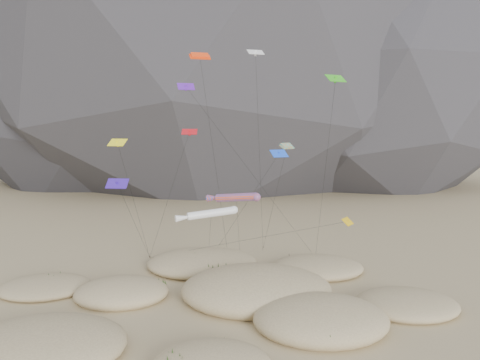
{
  "coord_description": "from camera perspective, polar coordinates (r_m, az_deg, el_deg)",
  "views": [
    {
      "loc": [
        -3.21,
        -45.49,
        19.36
      ],
      "look_at": [
        2.01,
        12.0,
        12.83
      ],
      "focal_mm": 35.0,
      "sensor_mm": 36.0,
      "label": 1
    }
  ],
  "objects": [
    {
      "name": "ground",
      "position": [
        49.54,
        -1.11,
        -16.55
      ],
      "size": [
        500.0,
        500.0,
        0.0
      ],
      "primitive_type": "plane",
      "color": "#CCB789",
      "rests_on": "ground"
    },
    {
      "name": "kite_stakes",
      "position": [
        71.92,
        -1.04,
        -9.04
      ],
      "size": [
        24.68,
        6.97,
        0.3
      ],
      "color": "#3F2D1E",
      "rests_on": "ground"
    },
    {
      "name": "rainbow_tube_kite",
      "position": [
        57.02,
        -0.67,
        -2.15
      ],
      "size": [
        6.5,
        16.57,
        11.65
      ],
      "color": "#FF531A",
      "rests_on": "ground"
    },
    {
      "name": "white_tube_kite",
      "position": [
        52.13,
        -3.86,
        -4.13
      ],
      "size": [
        7.09,
        19.75,
        10.52
      ],
      "color": "silver",
      "rests_on": "ground"
    },
    {
      "name": "dune_grass",
      "position": [
        52.66,
        -2.02,
        -14.13
      ],
      "size": [
        41.41,
        29.26,
        1.56
      ],
      "color": "black",
      "rests_on": "ground"
    },
    {
      "name": "dunes",
      "position": [
        53.28,
        -2.28,
        -13.97
      ],
      "size": [
        51.37,
        38.59,
        4.53
      ],
      "color": "#CCB789",
      "rests_on": "ground"
    },
    {
      "name": "orange_parafoil",
      "position": [
        58.51,
        -4.85,
        14.43
      ],
      "size": [
        5.41,
        12.53,
        28.36
      ],
      "color": "#F83A0D",
      "rests_on": "ground"
    },
    {
      "name": "delta_kites",
      "position": [
        57.4,
        -1.27,
        5.75
      ],
      "size": [
        30.4,
        22.28,
        29.16
      ],
      "color": "blue",
      "rests_on": "ground"
    },
    {
      "name": "multi_parafoil",
      "position": [
        60.89,
        5.69,
        3.93
      ],
      "size": [
        2.5,
        12.98,
        17.36
      ],
      "color": "orange",
      "rests_on": "ground"
    }
  ]
}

